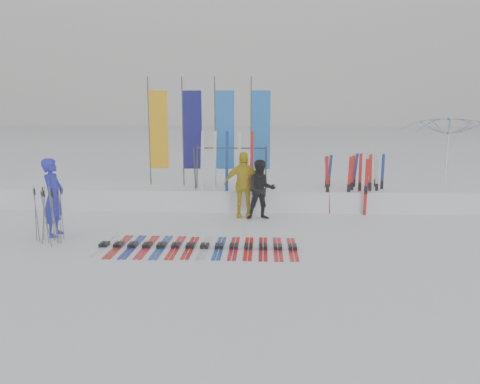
# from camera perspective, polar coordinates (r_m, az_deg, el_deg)

# --- Properties ---
(ground) EXTENTS (120.00, 120.00, 0.00)m
(ground) POSITION_cam_1_polar(r_m,az_deg,el_deg) (9.51, -1.70, -7.69)
(ground) COLOR white
(ground) RESTS_ON ground
(snow_bank) EXTENTS (14.00, 1.60, 0.60)m
(snow_bank) POSITION_cam_1_polar(r_m,az_deg,el_deg) (13.88, -0.21, -0.58)
(snow_bank) COLOR white
(snow_bank) RESTS_ON ground
(person_blue) EXTENTS (0.46, 0.67, 1.80)m
(person_blue) POSITION_cam_1_polar(r_m,az_deg,el_deg) (11.50, -21.78, -0.62)
(person_blue) COLOR #1F23B5
(person_blue) RESTS_ON ground
(person_black) EXTENTS (0.85, 0.70, 1.58)m
(person_black) POSITION_cam_1_polar(r_m,az_deg,el_deg) (12.29, 2.60, 0.28)
(person_black) COLOR black
(person_black) RESTS_ON ground
(person_yellow) EXTENTS (1.06, 0.48, 1.77)m
(person_yellow) POSITION_cam_1_polar(r_m,az_deg,el_deg) (12.52, 0.37, 0.91)
(person_yellow) COLOR gold
(person_yellow) RESTS_ON ground
(tent_canopy) EXTENTS (3.85, 3.88, 2.75)m
(tent_canopy) POSITION_cam_1_polar(r_m,az_deg,el_deg) (15.46, 24.07, 3.68)
(tent_canopy) COLOR white
(tent_canopy) RESTS_ON ground
(ski_row) EXTENTS (4.18, 1.70, 0.07)m
(ski_row) POSITION_cam_1_polar(r_m,az_deg,el_deg) (10.00, -5.28, -6.61)
(ski_row) COLOR silver
(ski_row) RESTS_ON ground
(pole_cluster) EXTENTS (0.70, 0.62, 1.24)m
(pole_cluster) POSITION_cam_1_polar(r_m,az_deg,el_deg) (11.04, -22.28, -2.69)
(pole_cluster) COLOR #595B60
(pole_cluster) RESTS_ON ground
(feather_flags) EXTENTS (3.62, 0.09, 3.20)m
(feather_flags) POSITION_cam_1_polar(r_m,az_deg,el_deg) (13.98, -3.92, 7.51)
(feather_flags) COLOR #383A3F
(feather_flags) RESTS_ON ground
(ski_rack) EXTENTS (2.04, 0.80, 1.23)m
(ski_rack) POSITION_cam_1_polar(r_m,az_deg,el_deg) (13.33, -1.14, 3.67)
(ski_rack) COLOR #383A3F
(ski_rack) RESTS_ON ground
(upright_skis) EXTENTS (1.72, 1.16, 1.67)m
(upright_skis) POSITION_cam_1_polar(r_m,az_deg,el_deg) (13.70, 14.10, 1.06)
(upright_skis) COLOR navy
(upright_skis) RESTS_ON ground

